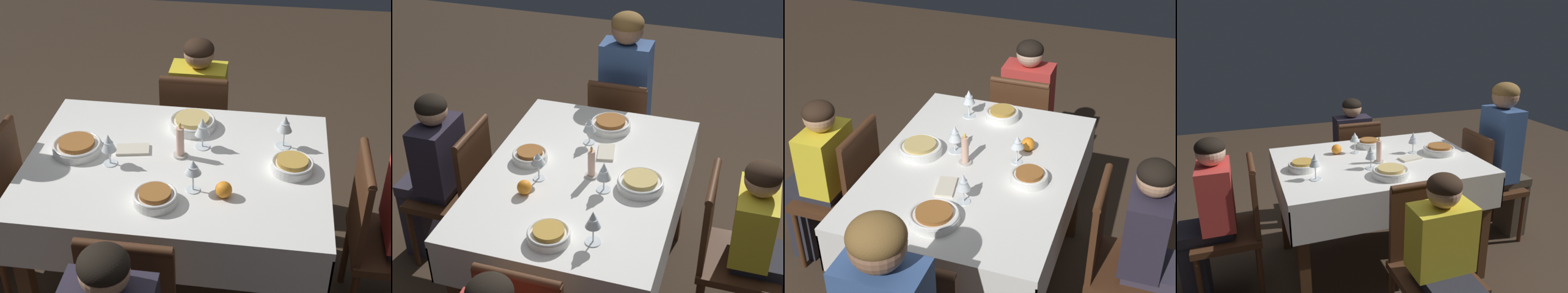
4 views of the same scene
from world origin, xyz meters
TOP-DOWN VIEW (x-y plane):
  - ground_plane at (0.00, 0.00)m, footprint 8.00×8.00m
  - dining_table at (0.00, 0.00)m, footprint 1.29×0.94m
  - chair_west at (-0.90, -0.03)m, footprint 0.39×0.38m
  - chair_north at (-0.01, 0.72)m, footprint 0.38×0.39m
  - chair_south at (-0.08, -0.72)m, footprint 0.38×0.39m
  - person_adult_denim at (-1.04, -0.03)m, footprint 0.34×0.30m
  - person_child_yellow at (-0.01, 0.88)m, footprint 0.30×0.33m
  - person_child_dark at (-0.08, -0.88)m, footprint 0.30×0.33m
  - bowl_west at (-0.44, 0.02)m, footprint 0.22×0.22m
  - wine_glass_west at (-0.28, -0.05)m, footprint 0.06×0.06m
  - bowl_east at (0.49, 0.01)m, footprint 0.18×0.18m
  - wine_glass_east at (0.45, 0.19)m, footprint 0.07×0.07m
  - bowl_north at (0.03, 0.29)m, footprint 0.22×0.22m
  - wine_glass_north at (0.09, 0.14)m, footprint 0.07×0.07m
  - bowl_south at (-0.04, -0.28)m, footprint 0.17×0.17m
  - wine_glass_south at (0.10, -0.18)m, footprint 0.07×0.07m
  - candle_centerpiece at (0.01, 0.05)m, footprint 0.06×0.06m
  - orange_fruit at (0.22, -0.20)m, footprint 0.07×0.07m
  - napkin_red_folded at (-0.21, 0.06)m, footprint 0.16×0.11m

SIDE VIEW (x-z plane):
  - ground_plane at x=0.00m, z-range 0.00..0.00m
  - chair_west at x=-0.90m, z-range 0.04..0.91m
  - chair_north at x=-0.01m, z-range 0.04..0.91m
  - chair_south at x=-0.08m, z-range 0.04..0.91m
  - person_child_yellow at x=-0.01m, z-range 0.05..1.03m
  - person_child_dark at x=-0.08m, z-range 0.05..1.07m
  - dining_table at x=0.00m, z-range 0.29..1.06m
  - person_adult_denim at x=-1.04m, z-range 0.08..1.30m
  - napkin_red_folded at x=-0.21m, z-range 0.77..0.79m
  - bowl_north at x=0.03m, z-range 0.77..0.83m
  - bowl_west at x=-0.44m, z-range 0.77..0.83m
  - bowl_east at x=0.49m, z-range 0.77..0.83m
  - bowl_south at x=-0.04m, z-range 0.77..0.83m
  - orange_fruit at x=0.22m, z-range 0.77..0.84m
  - candle_centerpiece at x=0.01m, z-range 0.75..0.92m
  - wine_glass_north at x=0.09m, z-range 0.80..0.95m
  - wine_glass_west at x=-0.28m, z-range 0.80..0.95m
  - wine_glass_south at x=0.10m, z-range 0.81..0.96m
  - wine_glass_east at x=0.45m, z-range 0.81..0.96m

